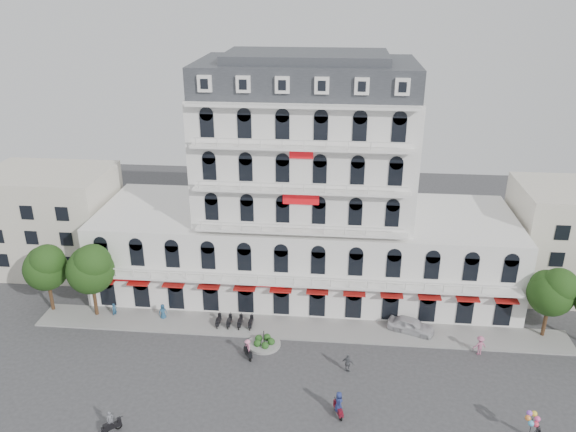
# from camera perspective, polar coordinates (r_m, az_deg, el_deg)

# --- Properties ---
(ground) EXTENTS (120.00, 120.00, 0.00)m
(ground) POSITION_cam_1_polar(r_m,az_deg,el_deg) (50.18, 0.15, -17.17)
(ground) COLOR #38383A
(ground) RESTS_ON ground
(sidewalk) EXTENTS (53.00, 4.00, 0.16)m
(sidewalk) POSITION_cam_1_polar(r_m,az_deg,el_deg) (57.29, 0.98, -11.32)
(sidewalk) COLOR gray
(sidewalk) RESTS_ON ground
(main_building) EXTENTS (45.00, 15.00, 25.80)m
(main_building) POSITION_cam_1_polar(r_m,az_deg,el_deg) (60.60, 1.71, 1.27)
(main_building) COLOR silver
(main_building) RESTS_ON ground
(flank_building_west) EXTENTS (14.00, 10.00, 12.00)m
(flank_building_west) POSITION_cam_1_polar(r_m,az_deg,el_deg) (72.13, -22.74, -0.35)
(flank_building_west) COLOR beige
(flank_building_west) RESTS_ON ground
(traffic_island) EXTENTS (3.20, 3.20, 1.60)m
(traffic_island) POSITION_cam_1_polar(r_m,az_deg,el_deg) (55.01, -2.46, -12.75)
(traffic_island) COLOR gray
(traffic_island) RESTS_ON ground
(parked_scooter_row) EXTENTS (4.40, 1.80, 1.10)m
(parked_scooter_row) POSITION_cam_1_polar(r_m,az_deg,el_deg) (57.90, -5.43, -11.12)
(parked_scooter_row) COLOR black
(parked_scooter_row) RESTS_ON ground
(tree_west_outer) EXTENTS (4.50, 4.48, 7.76)m
(tree_west_outer) POSITION_cam_1_polar(r_m,az_deg,el_deg) (62.58, -23.41, -4.65)
(tree_west_outer) COLOR #382314
(tree_west_outer) RESTS_ON ground
(tree_west_inner) EXTENTS (4.76, 4.76, 8.25)m
(tree_west_inner) POSITION_cam_1_polar(r_m,az_deg,el_deg) (59.84, -19.44, -4.93)
(tree_west_inner) COLOR #382314
(tree_west_inner) RESTS_ON ground
(tree_east_inner) EXTENTS (4.40, 4.37, 7.57)m
(tree_east_inner) POSITION_cam_1_polar(r_m,az_deg,el_deg) (59.02, 25.26, -6.83)
(tree_east_inner) COLOR #382314
(tree_east_inner) RESTS_ON ground
(parked_car) EXTENTS (4.93, 3.27, 1.56)m
(parked_car) POSITION_cam_1_polar(r_m,az_deg,el_deg) (57.73, 12.38, -10.80)
(parked_car) COLOR silver
(parked_car) RESTS_ON ground
(rider_west) EXTENTS (1.36, 1.25, 1.98)m
(rider_west) POSITION_cam_1_polar(r_m,az_deg,el_deg) (47.92, -17.55, -19.44)
(rider_west) COLOR black
(rider_west) RESTS_ON ground
(rider_east) EXTENTS (0.86, 1.63, 2.31)m
(rider_east) POSITION_cam_1_polar(r_m,az_deg,el_deg) (47.22, 5.16, -18.47)
(rider_east) COLOR maroon
(rider_east) RESTS_ON ground
(rider_center) EXTENTS (1.02, 1.55, 1.98)m
(rider_center) POSITION_cam_1_polar(r_m,az_deg,el_deg) (53.09, -4.11, -13.27)
(rider_center) COLOR black
(rider_center) RESTS_ON ground
(pedestrian_left) EXTENTS (0.96, 0.77, 1.70)m
(pedestrian_left) POSITION_cam_1_polar(r_m,az_deg,el_deg) (59.75, -12.59, -9.48)
(pedestrian_left) COLOR navy
(pedestrian_left) RESTS_ON ground
(pedestrian_mid) EXTENTS (1.16, 0.77, 1.84)m
(pedestrian_mid) POSITION_cam_1_polar(r_m,az_deg,el_deg) (51.69, 6.10, -14.64)
(pedestrian_mid) COLOR #585A5F
(pedestrian_mid) RESTS_ON ground
(pedestrian_right) EXTENTS (1.40, 1.03, 1.94)m
(pedestrian_right) POSITION_cam_1_polar(r_m,az_deg,el_deg) (56.32, 18.91, -12.33)
(pedestrian_right) COLOR #B96284
(pedestrian_right) RESTS_ON ground
(pedestrian_far) EXTENTS (0.59, 0.66, 1.52)m
(pedestrian_far) POSITION_cam_1_polar(r_m,az_deg,el_deg) (61.49, -17.21, -9.11)
(pedestrian_far) COLOR navy
(pedestrian_far) RESTS_ON ground
(balloon_vendor) EXTENTS (1.35, 1.26, 2.45)m
(balloon_vendor) POSITION_cam_1_polar(r_m,az_deg,el_deg) (48.63, 23.80, -19.08)
(balloon_vendor) COLOR #4E4C53
(balloon_vendor) RESTS_ON ground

